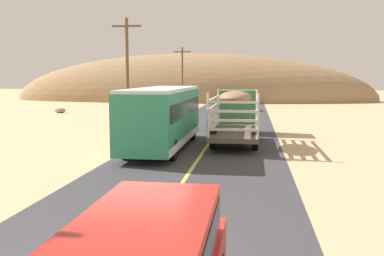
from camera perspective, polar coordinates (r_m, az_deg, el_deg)
name	(u,v)px	position (r m, az deg, el deg)	size (l,w,h in m)	color
livestock_truck	(238,109)	(26.95, 6.07, 2.50)	(2.53, 9.70, 3.02)	#3F7F4C
bus	(163,116)	(22.73, -3.83, 1.62)	(2.54, 10.00, 3.21)	#2D8C66
car_far	(240,105)	(48.89, 6.44, 3.12)	(1.80, 4.40, 1.46)	silver
power_pole_mid	(127,69)	(32.50, -8.60, 7.70)	(2.20, 0.24, 8.11)	brown
power_pole_far	(182,74)	(56.90, -1.30, 7.14)	(2.20, 0.24, 7.68)	brown
boulder_mid_field	(60,110)	(47.69, -17.13, 2.26)	(1.20, 0.91, 0.53)	gray
distant_hill	(190,100)	(70.09, -0.31, 3.70)	(59.12, 17.06, 15.15)	#957553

